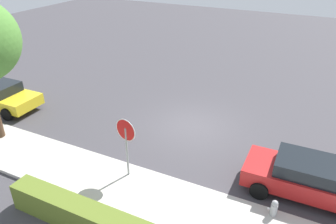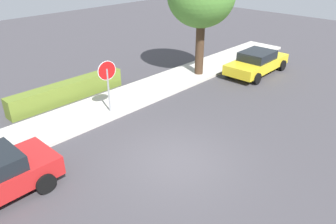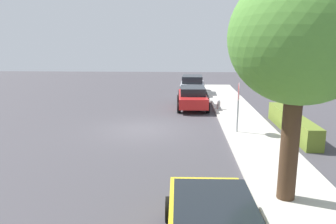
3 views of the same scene
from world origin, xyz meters
TOP-DOWN VIEW (x-y plane):
  - ground_plane at (0.00, 0.00)m, footprint 60.00×60.00m
  - sidewalk_curb at (0.00, 5.28)m, footprint 32.00×2.54m
  - stop_sign at (0.66, 4.59)m, footprint 0.85×0.14m
  - parked_car_red at (-5.43, 2.63)m, footprint 4.42×2.05m
  - fire_hydrant at (-4.59, 4.27)m, footprint 0.30×0.22m
  - front_yard_hedge at (0.20, 7.29)m, footprint 5.98×0.71m

SIDE VIEW (x-z plane):
  - ground_plane at x=0.00m, z-range 0.00..0.00m
  - sidewalk_curb at x=0.00m, z-range 0.00..0.14m
  - fire_hydrant at x=-4.59m, z-range 0.00..0.72m
  - front_yard_hedge at x=0.20m, z-range 0.00..0.94m
  - parked_car_red at x=-5.43m, z-range 0.03..1.45m
  - stop_sign at x=0.66m, z-range 0.48..2.98m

